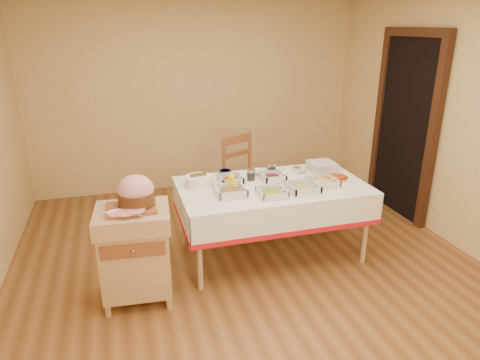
{
  "coord_description": "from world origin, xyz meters",
  "views": [
    {
      "loc": [
        -1.1,
        -3.35,
        2.24
      ],
      "look_at": [
        -0.06,
        0.2,
        0.88
      ],
      "focal_mm": 32.0,
      "sensor_mm": 36.0,
      "label": 1
    }
  ],
  "objects_px": {
    "dining_table": "(272,200)",
    "preserve_jar_left": "(251,175)",
    "plate_stack": "(322,166)",
    "ham_on_board": "(135,194)",
    "bread_basket": "(199,181)",
    "butcher_cart": "(135,249)",
    "brass_platter": "(334,178)",
    "dining_chair": "(246,179)",
    "preserve_jar_right": "(272,170)",
    "mustard_bottle": "(232,182)"
  },
  "relations": [
    {
      "from": "dining_table",
      "to": "butcher_cart",
      "type": "bearing_deg",
      "value": -163.5
    },
    {
      "from": "brass_platter",
      "to": "dining_table",
      "type": "bearing_deg",
      "value": 175.85
    },
    {
      "from": "dining_table",
      "to": "preserve_jar_right",
      "type": "relative_size",
      "value": 14.64
    },
    {
      "from": "dining_chair",
      "to": "plate_stack",
      "type": "xyz_separation_m",
      "value": [
        0.68,
        -0.55,
        0.27
      ]
    },
    {
      "from": "ham_on_board",
      "to": "preserve_jar_right",
      "type": "distance_m",
      "value": 1.55
    },
    {
      "from": "plate_stack",
      "to": "mustard_bottle",
      "type": "bearing_deg",
      "value": -164.74
    },
    {
      "from": "plate_stack",
      "to": "bread_basket",
      "type": "bearing_deg",
      "value": -176.9
    },
    {
      "from": "preserve_jar_left",
      "to": "plate_stack",
      "type": "distance_m",
      "value": 0.82
    },
    {
      "from": "butcher_cart",
      "to": "brass_platter",
      "type": "bearing_deg",
      "value": 10.1
    },
    {
      "from": "dining_table",
      "to": "mustard_bottle",
      "type": "height_order",
      "value": "mustard_bottle"
    },
    {
      "from": "preserve_jar_right",
      "to": "ham_on_board",
      "type": "bearing_deg",
      "value": -155.67
    },
    {
      "from": "butcher_cart",
      "to": "dining_chair",
      "type": "bearing_deg",
      "value": 42.17
    },
    {
      "from": "ham_on_board",
      "to": "bread_basket",
      "type": "height_order",
      "value": "ham_on_board"
    },
    {
      "from": "ham_on_board",
      "to": "brass_platter",
      "type": "height_order",
      "value": "ham_on_board"
    },
    {
      "from": "dining_chair",
      "to": "ham_on_board",
      "type": "height_order",
      "value": "ham_on_board"
    },
    {
      "from": "mustard_bottle",
      "to": "dining_table",
      "type": "bearing_deg",
      "value": 5.62
    },
    {
      "from": "bread_basket",
      "to": "brass_platter",
      "type": "bearing_deg",
      "value": -9.61
    },
    {
      "from": "brass_platter",
      "to": "dining_chair",
      "type": "bearing_deg",
      "value": 127.82
    },
    {
      "from": "ham_on_board",
      "to": "bread_basket",
      "type": "relative_size",
      "value": 1.56
    },
    {
      "from": "plate_stack",
      "to": "brass_platter",
      "type": "bearing_deg",
      "value": -93.09
    },
    {
      "from": "preserve_jar_right",
      "to": "brass_platter",
      "type": "height_order",
      "value": "preserve_jar_right"
    },
    {
      "from": "butcher_cart",
      "to": "mustard_bottle",
      "type": "relative_size",
      "value": 4.4
    },
    {
      "from": "dining_table",
      "to": "brass_platter",
      "type": "distance_m",
      "value": 0.66
    },
    {
      "from": "plate_stack",
      "to": "brass_platter",
      "type": "height_order",
      "value": "plate_stack"
    },
    {
      "from": "dining_table",
      "to": "preserve_jar_left",
      "type": "relative_size",
      "value": 16.66
    },
    {
      "from": "ham_on_board",
      "to": "mustard_bottle",
      "type": "relative_size",
      "value": 2.18
    },
    {
      "from": "dining_chair",
      "to": "preserve_jar_left",
      "type": "bearing_deg",
      "value": -102.45
    },
    {
      "from": "preserve_jar_left",
      "to": "bread_basket",
      "type": "distance_m",
      "value": 0.53
    },
    {
      "from": "butcher_cart",
      "to": "dining_chair",
      "type": "xyz_separation_m",
      "value": [
        1.33,
        1.21,
        0.06
      ]
    },
    {
      "from": "bread_basket",
      "to": "butcher_cart",
      "type": "bearing_deg",
      "value": -138.69
    },
    {
      "from": "mustard_bottle",
      "to": "plate_stack",
      "type": "bearing_deg",
      "value": 15.26
    },
    {
      "from": "ham_on_board",
      "to": "plate_stack",
      "type": "distance_m",
      "value": 2.07
    },
    {
      "from": "preserve_jar_right",
      "to": "brass_platter",
      "type": "bearing_deg",
      "value": -29.65
    },
    {
      "from": "ham_on_board",
      "to": "dining_chair",
      "type": "bearing_deg",
      "value": 42.3
    },
    {
      "from": "mustard_bottle",
      "to": "plate_stack",
      "type": "relative_size",
      "value": 0.73
    },
    {
      "from": "dining_chair",
      "to": "bread_basket",
      "type": "height_order",
      "value": "dining_chair"
    },
    {
      "from": "ham_on_board",
      "to": "bread_basket",
      "type": "xyz_separation_m",
      "value": [
        0.62,
        0.55,
        -0.14
      ]
    },
    {
      "from": "preserve_jar_left",
      "to": "bread_basket",
      "type": "bearing_deg",
      "value": -179.18
    },
    {
      "from": "preserve_jar_left",
      "to": "dining_table",
      "type": "bearing_deg",
      "value": -49.52
    },
    {
      "from": "butcher_cart",
      "to": "ham_on_board",
      "type": "relative_size",
      "value": 2.02
    },
    {
      "from": "butcher_cart",
      "to": "dining_chair",
      "type": "relative_size",
      "value": 0.81
    },
    {
      "from": "dining_table",
      "to": "preserve_jar_right",
      "type": "bearing_deg",
      "value": 71.4
    },
    {
      "from": "dining_chair",
      "to": "ham_on_board",
      "type": "xyz_separation_m",
      "value": [
        -1.29,
        -1.17,
        0.42
      ]
    },
    {
      "from": "butcher_cart",
      "to": "ham_on_board",
      "type": "distance_m",
      "value": 0.48
    },
    {
      "from": "dining_chair",
      "to": "ham_on_board",
      "type": "distance_m",
      "value": 1.79
    },
    {
      "from": "dining_table",
      "to": "preserve_jar_left",
      "type": "distance_m",
      "value": 0.32
    },
    {
      "from": "preserve_jar_right",
      "to": "bread_basket",
      "type": "relative_size",
      "value": 0.47
    },
    {
      "from": "dining_chair",
      "to": "preserve_jar_left",
      "type": "relative_size",
      "value": 9.49
    },
    {
      "from": "dining_table",
      "to": "plate_stack",
      "type": "distance_m",
      "value": 0.73
    },
    {
      "from": "dining_chair",
      "to": "plate_stack",
      "type": "height_order",
      "value": "dining_chair"
    }
  ]
}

